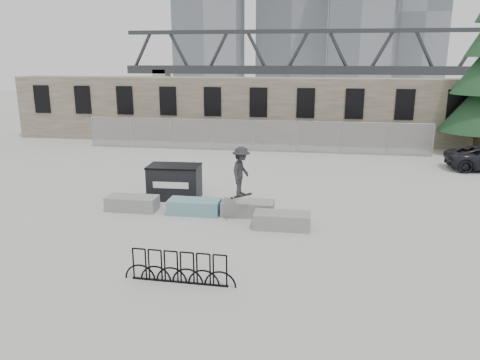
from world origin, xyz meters
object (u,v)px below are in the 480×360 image
(dumpster, at_px, (175,182))
(skateboarder, at_px, (241,171))
(planter_offset, at_px, (282,220))
(planter_center_right, at_px, (248,208))
(planter_center_left, at_px, (194,206))
(bike_rack, at_px, (179,268))
(planter_far_left, at_px, (132,203))

(dumpster, xyz_separation_m, skateboarder, (3.26, -2.41, 1.16))
(planter_offset, bearing_deg, skateboarder, 161.28)
(planter_center_right, bearing_deg, planter_center_left, -176.25)
(planter_center_left, bearing_deg, bike_rack, -79.56)
(planter_center_right, xyz_separation_m, skateboarder, (-0.15, -0.67, 1.60))
(planter_center_left, height_order, skateboarder, skateboarder)
(skateboarder, bearing_deg, planter_center_right, -1.83)
(bike_rack, bearing_deg, dumpster, 107.48)
(planter_far_left, relative_size, skateboarder, 1.03)
(planter_center_right, xyz_separation_m, planter_offset, (1.41, -1.20, 0.00))
(planter_far_left, height_order, skateboarder, skateboarder)
(planter_far_left, distance_m, skateboarder, 4.78)
(planter_offset, bearing_deg, dumpster, 148.65)
(dumpster, height_order, bike_rack, dumpster)
(planter_far_left, height_order, dumpster, dumpster)
(planter_center_left, bearing_deg, dumpster, 125.42)
(dumpster, distance_m, bike_rack, 7.93)
(planter_far_left, height_order, bike_rack, bike_rack)
(planter_offset, bearing_deg, bike_rack, -117.82)
(planter_offset, distance_m, skateboarder, 2.29)
(planter_far_left, bearing_deg, planter_center_right, 1.19)
(planter_far_left, relative_size, planter_center_left, 1.00)
(planter_offset, relative_size, dumpster, 0.88)
(planter_center_left, distance_m, dumpster, 2.34)
(planter_far_left, relative_size, bike_rack, 0.64)
(planter_offset, bearing_deg, planter_center_right, 139.56)
(bike_rack, bearing_deg, planter_center_left, 100.44)
(skateboarder, bearing_deg, planter_far_left, 93.60)
(planter_center_right, bearing_deg, dumpster, 153.02)
(planter_offset, height_order, dumpster, dumpster)
(planter_center_left, bearing_deg, planter_center_right, 3.75)
(planter_center_right, height_order, bike_rack, bike_rack)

